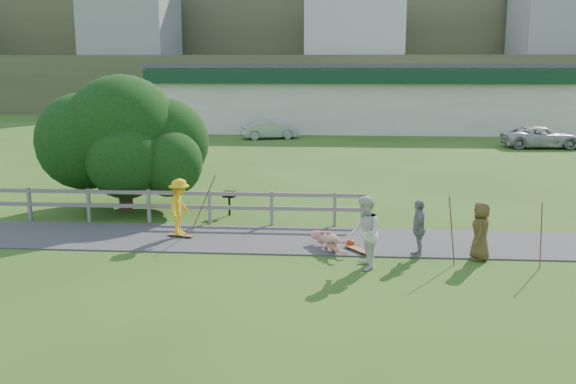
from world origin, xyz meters
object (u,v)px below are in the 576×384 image
Objects in this scene: skater_rider at (180,210)px; car_silver at (270,130)px; bbq at (229,203)px; skater_fallen at (329,241)px; car_white at (542,137)px; spectator_a at (365,233)px; spectator_b at (419,229)px; spectator_c at (481,231)px; tree at (124,153)px.

car_silver is at bearing 5.42° from skater_rider.
bbq is (1.02, -22.91, -0.23)m from car_silver.
skater_fallen is 0.33× the size of car_white.
car_silver is (-5.37, 28.42, -0.28)m from spectator_a.
skater_fallen is at bearing -95.66° from spectator_b.
spectator_a reaches higher than skater_rider.
skater_rider is 28.17m from car_white.
bbq is at bearing 137.66° from car_white.
car_white is at bearing -32.24° from skater_rider.
skater_rider reaches higher than spectator_b.
spectator_b is at bearing 119.64° from spectator_a.
car_white is (17.22, -3.58, 0.01)m from car_silver.
spectator_c is 12.50m from tree.
car_silver is at bearing -176.72° from spectator_a.
spectator_c is at bearing 157.40° from car_white.
spectator_a is 1.84m from spectator_b.
spectator_b reaches higher than bbq.
tree is (-7.29, 4.80, 1.72)m from skater_fallen.
bbq is (3.85, -0.75, -1.60)m from tree.
spectator_a is 0.47× the size of car_silver.
spectator_b is at bearing -81.62° from spectator_c.
skater_fallen is 5.32m from bbq.
skater_rider is at bearing -122.62° from spectator_a.
bbq is at bearing -12.32° from skater_rider.
spectator_a is at bearing -50.01° from spectator_b.
tree is 4.23m from bbq.
skater_rider reaches higher than car_white.
spectator_a reaches higher than spectator_b.
skater_fallen is 4.02m from spectator_c.
skater_rider is 1.08× the size of spectator_c.
bbq is (-5.82, 4.41, -0.37)m from spectator_b.
tree reaches higher than car_white.
spectator_a is 28.93m from car_silver.
car_silver is at bearing 68.66° from skater_fallen.
spectator_b is 1.89× the size of bbq.
spectator_a is at bearing -37.41° from tree.
spectator_a is 0.39× the size of car_white.
spectator_a reaches higher than car_silver.
spectator_a is 10.38m from tree.
spectator_c reaches higher than car_silver.
spectator_c is at bearing 87.77° from spectator_b.
spectator_c is (3.96, -0.50, 0.49)m from skater_fallen.
tree is at bearing 154.82° from car_silver.
car_silver is (-6.83, 27.32, -0.13)m from spectator_b.
spectator_c is 0.40× the size of car_silver.
spectator_a is (5.31, -2.50, 0.09)m from skater_rider.
bbq is at bearing 164.64° from car_silver.
skater_rider is at bearing 140.11° from car_white.
car_white is (11.85, 24.84, -0.27)m from spectator_a.
car_white is at bearing 159.31° from spectator_b.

